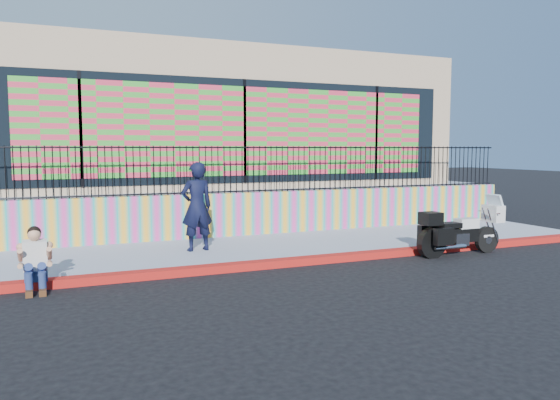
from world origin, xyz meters
TOP-DOWN VIEW (x-y plane):
  - ground at (0.00, 0.00)m, footprint 90.00×90.00m
  - red_curb at (0.00, 0.00)m, footprint 16.00×0.30m
  - sidewalk at (0.00, 1.65)m, footprint 16.00×3.00m
  - mural_wall at (0.00, 3.25)m, footprint 16.00×0.20m
  - metal_fence at (0.00, 3.25)m, footprint 15.80×0.04m
  - elevated_platform at (0.00, 8.35)m, footprint 16.00×10.00m
  - storefront_building at (0.00, 8.13)m, footprint 14.00×8.06m
  - police_motorcycle at (3.43, -0.47)m, footprint 2.16×0.71m
  - police_officer at (-2.00, 1.60)m, footprint 0.75×0.53m
  - seated_man at (-5.21, -0.21)m, footprint 0.54×0.71m

SIDE VIEW (x-z plane):
  - ground at x=0.00m, z-range 0.00..0.00m
  - red_curb at x=0.00m, z-range 0.00..0.15m
  - sidewalk at x=0.00m, z-range 0.00..0.15m
  - seated_man at x=-5.21m, z-range -0.08..0.98m
  - police_motorcycle at x=3.43m, z-range -0.11..1.23m
  - elevated_platform at x=0.00m, z-range 0.00..1.25m
  - mural_wall at x=0.00m, z-range 0.15..1.25m
  - police_officer at x=-2.00m, z-range 0.15..2.09m
  - metal_fence at x=0.00m, z-range 1.25..2.45m
  - storefront_building at x=0.00m, z-range 1.25..5.25m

